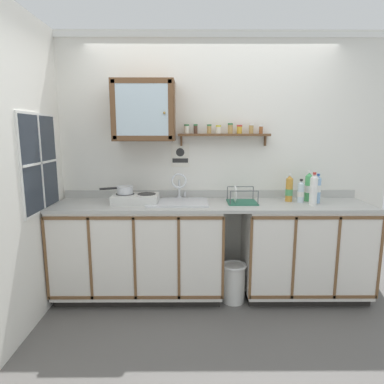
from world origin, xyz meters
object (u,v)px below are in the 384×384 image
hot_plate_stove (136,199)px  warning_sign (180,155)px  dish_rack (241,200)px  bottle_water_clear_0 (301,192)px  bottle_soda_green_4 (309,187)px  bottle_juice_amber_3 (289,189)px  wall_cabinet (144,111)px  saucepan (124,190)px  bottle_water_blue_1 (317,189)px  trash_bin (234,282)px  bottle_opaque_white_2 (314,190)px  sink (178,205)px

hot_plate_stove → warning_sign: 0.65m
dish_rack → bottle_water_clear_0: bearing=2.4°
bottle_soda_green_4 → dish_rack: bearing=-172.1°
hot_plate_stove → bottle_juice_amber_3: size_ratio=1.58×
bottle_juice_amber_3 → wall_cabinet: 1.62m
saucepan → bottle_soda_green_4: (1.83, 0.06, 0.01)m
hot_plate_stove → bottle_water_blue_1: 1.78m
warning_sign → bottle_juice_amber_3: bearing=-10.6°
saucepan → bottle_water_clear_0: size_ratio=1.34×
saucepan → bottle_water_blue_1: bottle_water_blue_1 is taller
hot_plate_stove → trash_bin: (0.96, -0.15, -0.81)m
bottle_opaque_white_2 → bottle_juice_amber_3: bottle_opaque_white_2 is taller
warning_sign → trash_bin: 1.38m
sink → bottle_opaque_white_2: bearing=-5.2°
bottle_opaque_white_2 → sink: bearing=174.8°
bottle_water_blue_1 → trash_bin: bearing=-170.6°
saucepan → bottle_juice_amber_3: bearing=1.5°
bottle_opaque_white_2 → bottle_water_blue_1: bearing=51.5°
saucepan → bottle_soda_green_4: bearing=2.0°
dish_rack → wall_cabinet: (-0.94, 0.12, 0.86)m
dish_rack → warning_sign: size_ratio=1.16×
bottle_juice_amber_3 → dish_rack: size_ratio=0.98×
sink → warning_sign: 0.54m
dish_rack → bottle_juice_amber_3: bearing=8.5°
bottle_opaque_white_2 → dish_rack: bottle_opaque_white_2 is taller
bottle_water_clear_0 → warning_sign: bearing=168.0°
bottle_water_blue_1 → warning_sign: 1.41m
wall_cabinet → hot_plate_stove: bearing=-129.6°
saucepan → wall_cabinet: size_ratio=0.53×
hot_plate_stove → bottle_water_clear_0: size_ratio=1.90×
bottle_soda_green_4 → wall_cabinet: wall_cabinet is taller
hot_plate_stove → saucepan: saucepan is taller
wall_cabinet → warning_sign: wall_cabinet is taller
bottle_opaque_white_2 → bottle_juice_amber_3: 0.25m
bottle_opaque_white_2 → dish_rack: 0.69m
hot_plate_stove → dish_rack: size_ratio=1.55×
bottle_juice_amber_3 → hot_plate_stove: bearing=-177.7°
hot_plate_stove → wall_cabinet: 0.85m
saucepan → warning_sign: size_ratio=1.28×
saucepan → wall_cabinet: wall_cabinet is taller
bottle_opaque_white_2 → bottle_juice_amber_3: size_ratio=1.12×
bottle_juice_amber_3 → warning_sign: size_ratio=1.14×
sink → bottle_juice_amber_3: bearing=2.6°
bottle_water_blue_1 → wall_cabinet: (-1.68, 0.12, 0.75)m
bottle_water_clear_0 → warning_sign: warning_sign is taller
bottle_water_blue_1 → trash_bin: size_ratio=0.75×
hot_plate_stove → bottle_soda_green_4: bottle_soda_green_4 is taller
bottle_juice_amber_3 → wall_cabinet: wall_cabinet is taller
bottle_juice_amber_3 → bottle_soda_green_4: 0.20m
saucepan → dish_rack: dish_rack is taller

